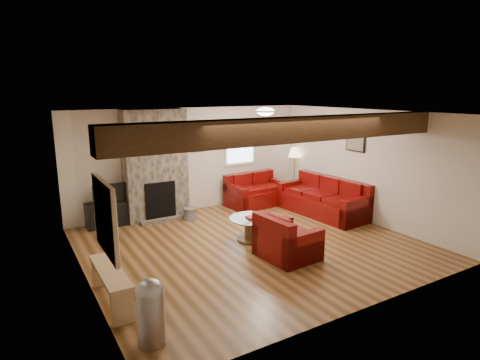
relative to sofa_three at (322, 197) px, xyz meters
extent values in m
plane|color=#533516|center=(-2.48, -0.77, -0.43)|extent=(8.00, 8.00, 0.00)
plane|color=white|center=(-2.48, -0.77, 2.07)|extent=(8.00, 8.00, 0.00)
plane|color=beige|center=(-2.48, 1.98, 0.82)|extent=(8.00, 0.00, 8.00)
plane|color=beige|center=(-2.48, -3.52, 0.82)|extent=(8.00, 0.00, 8.00)
plane|color=beige|center=(-5.48, -0.77, 0.82)|extent=(0.00, 7.50, 7.50)
plane|color=beige|center=(0.52, -0.77, 0.82)|extent=(0.00, 7.50, 7.50)
cube|color=black|center=(-2.48, -2.02, 1.88)|extent=(6.00, 0.36, 0.38)
cube|color=#3C362F|center=(-3.48, 1.73, 0.82)|extent=(1.40, 0.50, 2.50)
cube|color=black|center=(-3.48, 1.48, 0.02)|extent=(0.70, 0.06, 0.90)
cube|color=#3C362F|center=(-3.48, 1.43, -0.39)|extent=(1.00, 0.25, 0.08)
cylinder|color=#442616|center=(-2.33, -0.59, -0.41)|extent=(0.63, 0.63, 0.04)
cylinder|color=#442616|center=(-2.33, -0.59, -0.22)|extent=(0.33, 0.33, 0.42)
cylinder|color=silver|center=(-2.33, -0.59, 0.02)|extent=(0.94, 0.94, 0.02)
cube|color=maroon|center=(-2.33, -0.59, 0.04)|extent=(0.26, 0.19, 0.03)
cube|color=black|center=(-4.52, 1.76, -0.17)|extent=(1.05, 0.42, 0.52)
imported|color=black|center=(-4.52, 1.76, 0.30)|extent=(0.74, 0.10, 0.42)
cylinder|color=tan|center=(0.32, 1.50, -0.42)|extent=(0.25, 0.25, 0.03)
cylinder|color=tan|center=(0.32, 1.50, 0.20)|extent=(0.03, 0.03, 1.26)
cone|color=beige|center=(0.32, 1.50, 0.85)|extent=(0.36, 0.36, 0.25)
camera|label=1|loc=(-6.37, -6.90, 2.46)|focal=30.00mm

